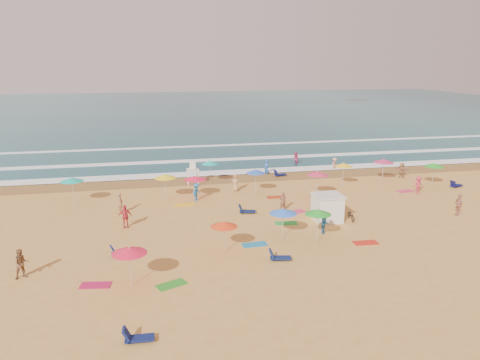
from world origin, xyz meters
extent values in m
plane|color=gold|center=(0.00, 0.00, 0.00)|extent=(220.00, 220.00, 0.00)
cube|color=#0C4756|center=(0.00, 84.00, 0.00)|extent=(220.00, 140.00, 0.18)
plane|color=olive|center=(0.00, 12.50, 0.01)|extent=(220.00, 220.00, 0.00)
cube|color=white|center=(0.00, 15.00, 0.10)|extent=(200.00, 2.20, 0.05)
cube|color=white|center=(0.00, 22.00, 0.10)|extent=(200.00, 1.60, 0.05)
cube|color=white|center=(0.00, 32.00, 0.10)|extent=(200.00, 1.20, 0.05)
cube|color=white|center=(3.99, -2.25, 1.00)|extent=(2.00, 2.00, 2.00)
cube|color=silver|center=(3.99, -2.25, 2.06)|extent=(2.20, 2.20, 0.12)
imported|color=black|center=(5.89, -2.55, 0.41)|extent=(0.76, 1.61, 0.82)
cone|color=yellow|center=(-8.12, 5.88, 2.25)|extent=(1.93, 1.93, 0.35)
cone|color=#EF193B|center=(-10.93, -10.39, 2.14)|extent=(1.95, 1.95, 0.35)
cone|color=#16B4AB|center=(-3.41, 10.64, 2.28)|extent=(1.69, 1.69, 0.35)
cone|color=#15B29D|center=(-16.08, 6.21, 2.28)|extent=(1.95, 1.95, 0.35)
cone|color=blue|center=(0.28, 6.26, 2.19)|extent=(1.80, 1.80, 0.35)
cone|color=green|center=(18.13, 5.12, 2.24)|extent=(1.90, 1.90, 0.35)
cone|color=blue|center=(-0.50, -5.08, 1.99)|extent=(1.94, 1.94, 0.35)
cone|color=green|center=(1.59, -6.36, 2.21)|extent=(1.81, 1.81, 0.35)
cone|color=#F03D14|center=(-5.02, -6.84, 1.98)|extent=(1.76, 1.76, 0.35)
cone|color=#D02E61|center=(14.23, 7.93, 2.24)|extent=(2.05, 2.05, 0.35)
cone|color=#F3193E|center=(-5.43, 6.13, 1.90)|extent=(2.04, 2.04, 0.35)
cone|color=#D22E54|center=(5.47, 3.84, 2.34)|extent=(1.99, 1.99, 0.35)
cone|color=yellow|center=(9.31, 6.82, 2.29)|extent=(1.72, 1.72, 0.35)
cube|color=#101852|center=(-11.56, -5.88, 0.17)|extent=(1.40, 0.90, 0.34)
cube|color=#0F184B|center=(-10.48, -15.96, 0.17)|extent=(1.32, 0.61, 0.34)
cube|color=#0D1A45|center=(-1.74, 0.77, 0.17)|extent=(1.38, 0.80, 0.34)
cube|color=#0F1E4E|center=(-1.75, -8.79, 0.17)|extent=(1.38, 0.79, 0.34)
cube|color=#0F124C|center=(20.44, 4.52, 0.17)|extent=(1.41, 0.94, 0.34)
cube|color=#0E1348|center=(4.60, 12.50, 0.17)|extent=(1.38, 0.79, 0.34)
cube|color=#B41648|center=(-12.91, -9.93, 0.01)|extent=(1.81, 1.10, 0.03)
cube|color=#2E8822|center=(-8.73, -10.73, 0.01)|extent=(1.90, 1.47, 0.03)
cube|color=yellow|center=(-6.65, 4.17, 0.01)|extent=(1.78, 1.04, 0.03)
cube|color=#D9335B|center=(2.29, 0.24, 0.01)|extent=(1.90, 1.44, 0.03)
cube|color=#B13416|center=(1.85, 4.76, 0.01)|extent=(1.72, 0.90, 0.03)
cube|color=#1B77AB|center=(-2.77, -5.96, 0.01)|extent=(1.75, 0.95, 0.03)
cube|color=green|center=(0.65, -2.23, 0.01)|extent=(1.80, 1.07, 0.03)
cube|color=red|center=(4.84, -7.22, 0.01)|extent=(1.75, 0.96, 0.03)
cube|color=#DA335A|center=(14.61, 4.14, 0.01)|extent=(1.83, 1.17, 0.03)
imported|color=#C9323E|center=(-11.50, -0.66, 0.88)|extent=(1.05, 0.48, 1.76)
imported|color=tan|center=(-1.38, 7.63, 0.84)|extent=(0.97, 0.92, 1.67)
imported|color=#2671B5|center=(-5.43, 5.23, 0.81)|extent=(1.13, 1.19, 1.62)
imported|color=#C03045|center=(15.29, 3.13, 0.85)|extent=(1.18, 0.79, 1.70)
imported|color=#2A7DC4|center=(2.81, -4.78, 0.78)|extent=(0.90, 0.95, 1.55)
imported|color=tan|center=(11.59, 14.23, 0.57)|extent=(1.17, 1.19, 1.64)
imported|color=#B37F53|center=(17.11, 9.15, 0.83)|extent=(1.53, 1.31, 1.66)
imported|color=brown|center=(1.32, 0.94, 0.78)|extent=(0.61, 0.43, 1.57)
imported|color=brown|center=(-17.10, -8.11, 0.89)|extent=(1.06, 0.95, 1.78)
imported|color=tan|center=(14.95, -3.19, 0.89)|extent=(0.57, 1.09, 1.78)
imported|color=#CF3367|center=(8.10, 17.87, 0.65)|extent=(0.72, 0.90, 1.80)
imported|color=blue|center=(3.33, 13.69, 0.69)|extent=(0.67, 0.80, 1.88)
imported|color=#976446|center=(-11.97, 2.97, 0.86)|extent=(0.45, 0.65, 1.72)
camera|label=1|loc=(-9.87, -35.00, 12.26)|focal=35.00mm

